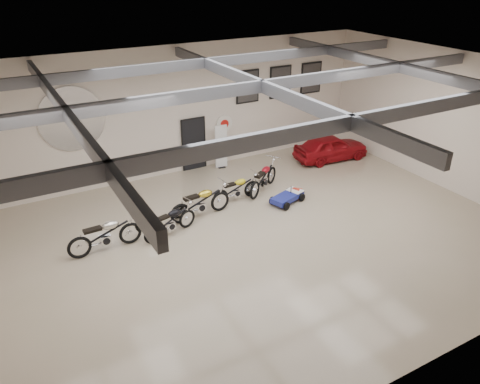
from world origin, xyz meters
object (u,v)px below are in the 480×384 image
banner_stand (221,147)px  motorcycle_gold (200,202)px  vintage_car (331,147)px  motorcycle_black (170,221)px  go_kart (290,194)px  motorcycle_red (263,177)px  motorcycle_yellow (236,188)px  motorcycle_silver (105,234)px

banner_stand → motorcycle_gold: (-2.49, -3.35, -0.36)m
motorcycle_gold → vintage_car: (6.98, 1.85, -0.01)m
motorcycle_black → vintage_car: vintage_car is taller
motorcycle_gold → vintage_car: 7.22m
motorcycle_black → go_kart: (4.54, 0.06, -0.20)m
vintage_car → motorcycle_gold: bearing=109.8°
motorcycle_gold → motorcycle_red: size_ratio=1.04×
motorcycle_yellow → motorcycle_black: bearing=-164.8°
motorcycle_red → motorcycle_black: bearing=163.2°
go_kart → vintage_car: bearing=13.9°
motorcycle_black → motorcycle_gold: (1.31, 0.59, 0.07)m
motorcycle_yellow → motorcycle_red: bearing=5.8°
motorcycle_red → go_kart: bearing=-105.6°
motorcycle_black → go_kart: motorcycle_black is taller
motorcycle_red → motorcycle_gold: bearing=159.5°
motorcycle_gold → go_kart: motorcycle_gold is taller
motorcycle_black → motorcycle_yellow: motorcycle_black is taller
banner_stand → motorcycle_yellow: banner_stand is taller
motorcycle_black → motorcycle_gold: 1.44m
motorcycle_gold → motorcycle_yellow: 1.65m
banner_stand → motorcycle_silver: bearing=-138.7°
go_kart → motorcycle_yellow: bearing=131.3°
go_kart → motorcycle_red: bearing=89.3°
banner_stand → motorcycle_silver: 6.95m
motorcycle_gold → motorcycle_yellow: bearing=10.1°
banner_stand → motorcycle_red: bearing=-74.6°
motorcycle_gold → go_kart: (3.23, -0.53, -0.27)m
banner_stand → motorcycle_silver: size_ratio=0.85×
motorcycle_gold → motorcycle_yellow: (1.59, 0.43, -0.08)m
banner_stand → motorcycle_black: bearing=-126.2°
motorcycle_gold → motorcycle_red: 2.93m
motorcycle_black → motorcycle_red: bearing=1.0°
motorcycle_gold → banner_stand: bearing=48.4°
motorcycle_black → motorcycle_red: (4.16, 1.24, 0.05)m
motorcycle_silver → motorcycle_black: motorcycle_silver is taller
banner_stand → motorcycle_red: 2.75m
motorcycle_black → motorcycle_yellow: 3.07m
motorcycle_silver → go_kart: 6.53m
motorcycle_yellow → motorcycle_gold: bearing=-169.1°
motorcycle_red → motorcycle_yellow: bearing=156.6°
banner_stand → motorcycle_red: banner_stand is taller
motorcycle_gold → motorcycle_yellow: size_ratio=1.16×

